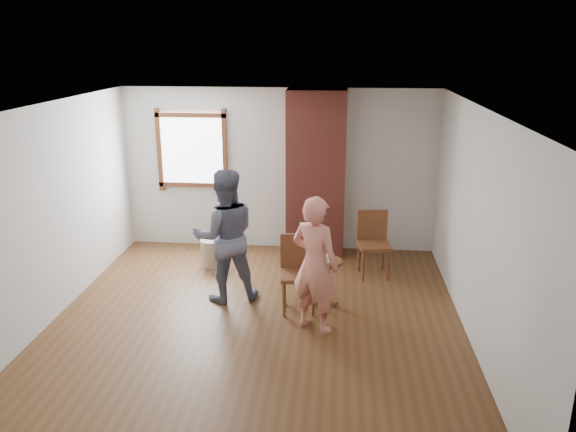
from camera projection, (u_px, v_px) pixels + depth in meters
The scene contains 12 objects.
ground at pixel (255, 326), 6.77m from camera, with size 5.50×5.50×0.00m, color brown.
room_shell at pixel (256, 168), 6.81m from camera, with size 5.04×5.52×2.62m.
brick_chimney at pixel (316, 174), 8.70m from camera, with size 0.90×0.50×2.60m, color #9F4438.
stoneware_crock at pixel (211, 253), 8.53m from camera, with size 0.32×0.32×0.41m, color tan.
dark_pot at pixel (225, 248), 9.10m from camera, with size 0.15×0.15×0.15m, color black.
dining_chair_left at pixel (298, 268), 7.09m from camera, with size 0.49×0.49×0.96m.
dining_chair_right at pixel (373, 240), 8.13m from camera, with size 0.50×0.50×0.94m.
side_table at pixel (327, 274), 7.24m from camera, with size 0.40×0.40×0.60m.
cake_plate at pixel (327, 260), 7.18m from camera, with size 0.18×0.18×0.01m, color white.
cake_slice at pixel (328, 258), 7.17m from camera, with size 0.08×0.07×0.06m, color white.
man at pixel (225, 236), 7.23m from camera, with size 0.86×0.67×1.76m, color #141C37.
person_pink at pixel (315, 265), 6.47m from camera, with size 0.60×0.39×1.65m, color #DF826F.
Camera 1 is at (0.94, -6.00, 3.30)m, focal length 35.00 mm.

